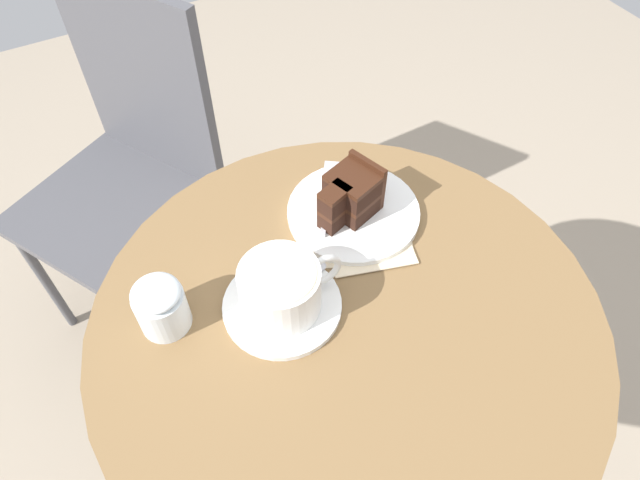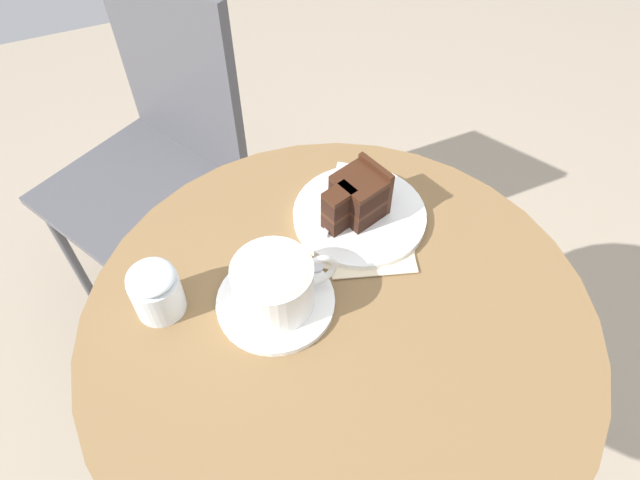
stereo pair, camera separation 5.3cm
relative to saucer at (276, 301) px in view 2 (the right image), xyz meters
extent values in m
cylinder|color=brown|center=(0.07, -0.05, -0.02)|extent=(0.66, 0.66, 0.03)
cylinder|color=#B7B7BC|center=(0.07, -0.05, -0.39)|extent=(0.07, 0.07, 0.71)
cylinder|color=white|center=(0.00, 0.00, 0.00)|extent=(0.15, 0.15, 0.01)
cylinder|color=white|center=(0.00, 0.00, 0.04)|extent=(0.10, 0.10, 0.07)
cylinder|color=beige|center=(0.00, 0.00, 0.07)|extent=(0.09, 0.09, 0.00)
torus|color=white|center=(0.06, 0.00, 0.04)|extent=(0.05, 0.01, 0.05)
cube|color=#B7B7BC|center=(0.02, 0.05, 0.01)|extent=(0.08, 0.04, 0.00)
ellipsoid|color=#B7B7BC|center=(0.07, 0.03, 0.01)|extent=(0.02, 0.02, 0.00)
cylinder|color=white|center=(0.16, 0.09, 0.00)|extent=(0.19, 0.19, 0.01)
cube|color=black|center=(0.16, 0.10, 0.02)|extent=(0.08, 0.08, 0.03)
cube|color=black|center=(0.12, 0.08, 0.02)|extent=(0.05, 0.04, 0.03)
cube|color=#381C0F|center=(0.16, 0.10, 0.04)|extent=(0.08, 0.08, 0.01)
cube|color=#381C0F|center=(0.12, 0.08, 0.04)|extent=(0.05, 0.04, 0.01)
cube|color=black|center=(0.16, 0.10, 0.05)|extent=(0.08, 0.08, 0.03)
cube|color=black|center=(0.12, 0.08, 0.05)|extent=(0.05, 0.04, 0.03)
cube|color=#381C0F|center=(0.16, 0.10, 0.07)|extent=(0.08, 0.08, 0.01)
cube|color=#381C0F|center=(0.12, 0.08, 0.07)|extent=(0.05, 0.04, 0.01)
cube|color=#381C0F|center=(0.19, 0.10, 0.04)|extent=(0.03, 0.06, 0.07)
cube|color=#B7B7BC|center=(0.13, 0.12, 0.01)|extent=(0.07, 0.10, 0.00)
cube|color=#B7B7BC|center=(0.17, 0.18, 0.01)|extent=(0.04, 0.04, 0.00)
cube|color=beige|center=(0.16, 0.06, 0.00)|extent=(0.17, 0.17, 0.00)
cube|color=beige|center=(0.15, 0.04, 0.00)|extent=(0.14, 0.14, 0.00)
cylinder|color=#4C4C51|center=(-0.36, 0.68, -0.56)|extent=(0.02, 0.02, 0.41)
cylinder|color=#4C4C51|center=(-0.20, 0.40, -0.56)|extent=(0.02, 0.02, 0.41)
cylinder|color=#4C4C51|center=(-0.08, 0.84, -0.56)|extent=(0.02, 0.02, 0.41)
cylinder|color=#4C4C51|center=(0.08, 0.56, -0.56)|extent=(0.02, 0.02, 0.41)
cube|color=#4C4C51|center=(-0.14, 0.62, -0.34)|extent=(0.52, 0.52, 0.02)
cube|color=#4C4C51|center=(0.01, 0.71, -0.11)|extent=(0.20, 0.32, 0.44)
cylinder|color=silver|center=(-0.14, 0.05, 0.02)|extent=(0.06, 0.06, 0.06)
ellipsoid|color=silver|center=(-0.14, 0.05, 0.06)|extent=(0.06, 0.06, 0.02)
camera|label=1|loc=(-0.14, -0.37, 0.62)|focal=32.00mm
camera|label=2|loc=(-0.10, -0.39, 0.62)|focal=32.00mm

